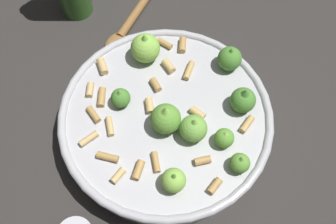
% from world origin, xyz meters
% --- Properties ---
extents(ground_plane, '(2.40, 2.40, 0.00)m').
position_xyz_m(ground_plane, '(0.00, 0.00, 0.00)').
color(ground_plane, '#2D2B28').
extents(cooking_pan, '(0.33, 0.33, 0.11)m').
position_xyz_m(cooking_pan, '(-0.00, 0.00, 0.03)').
color(cooking_pan, '#B7B7BC').
rests_on(cooking_pan, ground).
extents(wooden_spoon, '(0.21, 0.12, 0.02)m').
position_xyz_m(wooden_spoon, '(-0.23, -0.06, 0.01)').
color(wooden_spoon, olive).
rests_on(wooden_spoon, ground).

